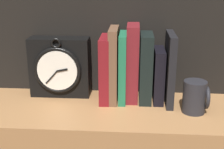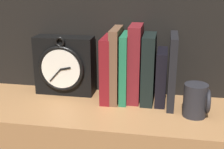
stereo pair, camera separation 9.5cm
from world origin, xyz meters
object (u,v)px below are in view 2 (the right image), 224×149
at_px(book_slot1_brown, 117,65).
at_px(mug, 197,100).
at_px(book_slot5_black, 161,77).
at_px(clock, 64,66).
at_px(book_slot2_green, 125,68).
at_px(book_slot6_black, 172,71).
at_px(book_slot4_black, 148,69).
at_px(book_slot0_maroon, 108,69).
at_px(book_slot3_maroon, 135,64).

relative_size(book_slot1_brown, mug, 2.42).
distance_m(book_slot5_black, mug, 0.14).
relative_size(clock, book_slot2_green, 0.93).
bearing_deg(book_slot2_green, book_slot6_black, -3.77).
xyz_separation_m(book_slot5_black, mug, (0.11, -0.09, -0.04)).
xyz_separation_m(book_slot6_black, mug, (0.07, -0.07, -0.06)).
bearing_deg(book_slot4_black, book_slot1_brown, -177.08).
xyz_separation_m(book_slot5_black, book_slot6_black, (0.03, -0.01, 0.03)).
bearing_deg(book_slot0_maroon, book_slot5_black, 1.97).
xyz_separation_m(book_slot0_maroon, book_slot5_black, (0.17, 0.01, -0.02)).
distance_m(book_slot6_black, mug, 0.12).
xyz_separation_m(clock, book_slot3_maroon, (0.25, -0.02, 0.02)).
xyz_separation_m(book_slot1_brown, book_slot2_green, (0.03, 0.00, -0.01)).
bearing_deg(book_slot4_black, mug, -29.89).
relative_size(clock, book_slot6_black, 0.92).
height_order(book_slot3_maroon, book_slot6_black, book_slot3_maroon).
height_order(book_slot0_maroon, book_slot1_brown, book_slot1_brown).
height_order(book_slot2_green, mug, book_slot2_green).
height_order(clock, book_slot4_black, book_slot4_black).
relative_size(book_slot0_maroon, book_slot6_black, 0.93).
relative_size(book_slot0_maroon, book_slot1_brown, 0.88).
bearing_deg(book_slot1_brown, book_slot4_black, 2.92).
xyz_separation_m(book_slot1_brown, book_slot6_black, (0.18, -0.01, -0.01)).
relative_size(clock, book_slot1_brown, 0.87).
distance_m(book_slot4_black, book_slot6_black, 0.08).
height_order(book_slot1_brown, book_slot5_black, book_slot1_brown).
distance_m(clock, book_slot2_green, 0.22).
bearing_deg(book_slot5_black, book_slot3_maroon, 177.45).
distance_m(book_slot2_green, book_slot3_maroon, 0.04).
relative_size(clock, book_slot5_black, 1.20).
height_order(clock, book_slot0_maroon, book_slot0_maroon).
xyz_separation_m(book_slot4_black, book_slot6_black, (0.08, -0.01, 0.00)).
relative_size(book_slot0_maroon, book_slot5_black, 1.22).
relative_size(book_slot3_maroon, book_slot5_black, 1.44).
relative_size(book_slot5_black, book_slot6_black, 0.76).
xyz_separation_m(clock, book_slot0_maroon, (0.16, -0.03, 0.01)).
height_order(book_slot2_green, book_slot6_black, book_slot6_black).
distance_m(book_slot3_maroon, mug, 0.23).
bearing_deg(book_slot6_black, book_slot2_green, 176.23).
relative_size(book_slot1_brown, book_slot2_green, 1.08).
height_order(book_slot4_black, book_slot6_black, book_slot6_black).
height_order(book_slot5_black, mug, book_slot5_black).
bearing_deg(mug, book_slot2_green, 159.72).
bearing_deg(book_slot0_maroon, mug, -15.91).
bearing_deg(mug, clock, 166.46).
bearing_deg(book_slot6_black, clock, 174.89).
bearing_deg(clock, book_slot3_maroon, -3.68).
relative_size(book_slot4_black, book_slot6_black, 0.98).
xyz_separation_m(book_slot2_green, book_slot4_black, (0.08, 0.00, -0.00)).
distance_m(clock, book_slot6_black, 0.37).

